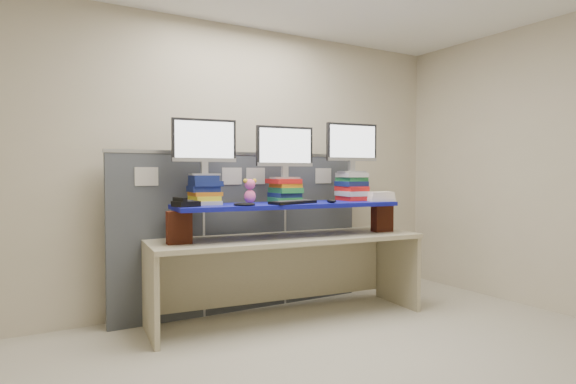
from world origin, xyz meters
TOP-DOWN VIEW (x-y plane):
  - room at (0.00, 0.00)m, footprint 5.00×4.00m
  - cubicle_partition at (-0.00, 1.78)m, footprint 2.60×0.06m
  - desk at (0.20, 1.30)m, footprint 2.54×0.99m
  - brick_pier_left at (-0.79, 1.36)m, footprint 0.21×0.13m
  - brick_pier_right at (1.18, 1.15)m, footprint 0.21×0.13m
  - blue_board at (0.20, 1.30)m, footprint 2.09×0.73m
  - book_stack_left at (-0.52, 1.51)m, footprint 0.29×0.32m
  - book_stack_center at (0.23, 1.42)m, footprint 0.28×0.33m
  - book_stack_right at (0.96, 1.34)m, footprint 0.27×0.33m
  - monitor_left at (-0.52, 1.50)m, footprint 0.56×0.18m
  - monitor_center at (0.23, 1.42)m, footprint 0.56×0.18m
  - monitor_right at (0.95, 1.34)m, footprint 0.56×0.18m
  - keyboard at (0.18, 1.19)m, footprint 0.49×0.27m
  - mouse at (0.54, 1.10)m, footprint 0.08×0.13m
  - desk_phone at (-0.75, 1.32)m, footprint 0.21×0.20m
  - headset at (-0.28, 1.20)m, footprint 0.19×0.19m
  - plush_toy at (-0.11, 1.45)m, footprint 0.13×0.10m
  - binder_stack at (1.13, 1.12)m, footprint 0.29×0.26m

SIDE VIEW (x-z plane):
  - desk at x=0.20m, z-range 0.23..0.98m
  - cubicle_partition at x=0.00m, z-range 0.00..1.53m
  - brick_pier_left at x=-0.79m, z-range 0.75..1.02m
  - brick_pier_right at x=1.18m, z-range 0.75..1.02m
  - blue_board at x=0.20m, z-range 1.02..1.06m
  - headset at x=-0.28m, z-range 1.06..1.08m
  - keyboard at x=0.18m, z-range 1.06..1.09m
  - mouse at x=0.54m, z-range 1.06..1.10m
  - desk_phone at x=-0.75m, z-range 1.05..1.13m
  - binder_stack at x=1.13m, z-range 1.06..1.14m
  - book_stack_center at x=0.23m, z-range 1.06..1.28m
  - plush_toy at x=-0.11m, z-range 1.06..1.28m
  - book_stack_left at x=-0.52m, z-range 1.06..1.31m
  - book_stack_right at x=0.96m, z-range 1.06..1.33m
  - room at x=0.00m, z-range 0.00..2.80m
  - monitor_center at x=0.23m, z-range 1.31..1.79m
  - monitor_left at x=-0.52m, z-range 1.34..1.83m
  - monitor_right at x=0.95m, z-range 1.37..1.85m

